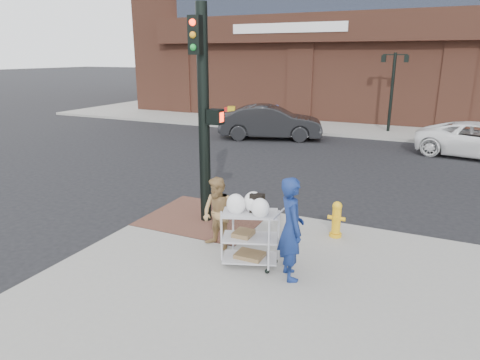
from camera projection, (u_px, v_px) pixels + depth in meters
The scene contains 13 objects.
ground at pixel (208, 241), 9.66m from camera, with size 220.00×220.00×0.00m, color black.
brick_curb_ramp at pixel (205, 217), 10.64m from camera, with size 2.80×2.40×0.01m, color brown.
lamp_post at pixel (393, 84), 22.02m from camera, with size 1.32×0.22×4.00m.
parking_sign at pixel (206, 103), 25.80m from camera, with size 0.05×0.05×2.20m, color black.
traffic_signal_pole at pixel (204, 110), 9.73m from camera, with size 0.61×0.51×5.00m.
woman_blue at pixel (291, 229), 7.56m from camera, with size 0.69×0.45×1.89m, color navy.
pedestrian_tan at pixel (218, 214), 8.78m from camera, with size 0.74×0.58×1.52m, color #A07C4B.
sedan_dark at pixel (271, 122), 21.18m from camera, with size 1.76×5.03×1.66m, color black.
utility_cart at pixel (250, 233), 8.12m from camera, with size 1.17×0.89×1.43m.
fire_hydrant at pixel (336, 219), 9.44m from camera, with size 0.39×0.27×0.82m.
newsbox_red at pixel (228, 115), 25.58m from camera, with size 0.37×0.34×0.88m, color red.
newsbox_yellow at pixel (231, 115), 25.00m from camera, with size 0.42×0.38×1.00m, color gold.
newsbox_blue at pixel (274, 115), 24.69m from camera, with size 0.46×0.42×1.10m, color #183E9E.
Camera 1 is at (4.41, -7.74, 4.06)m, focal length 32.00 mm.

